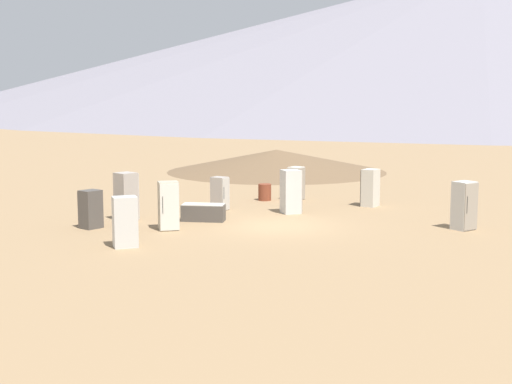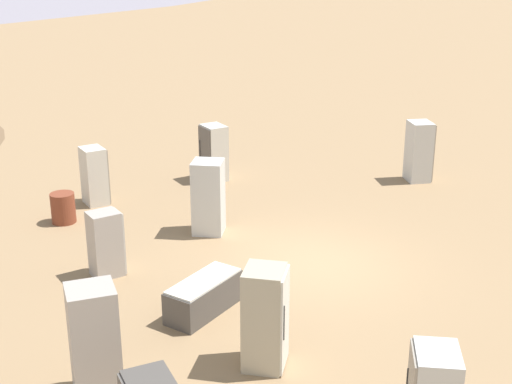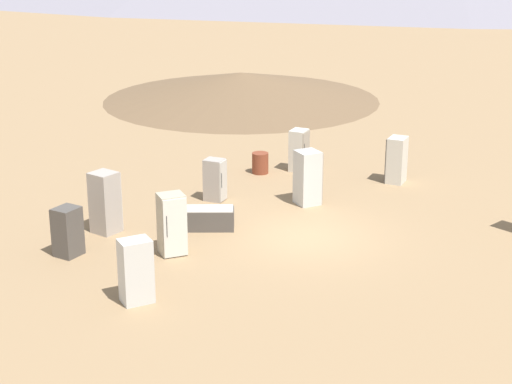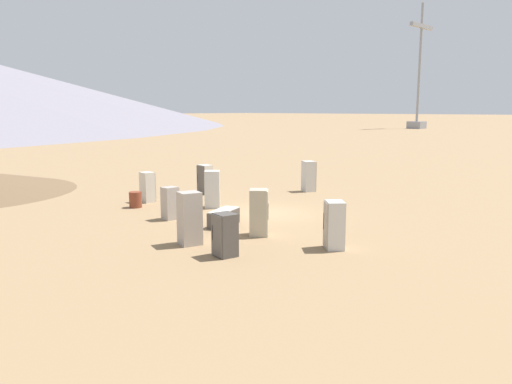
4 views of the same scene
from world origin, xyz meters
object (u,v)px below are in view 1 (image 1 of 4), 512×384
object	(u,v)px
discarded_fridge_0	(169,206)
discarded_fridge_1	(464,206)
discarded_fridge_3	(220,194)
rusty_barrel	(265,192)
discarded_fridge_8	(291,192)
discarded_fridge_6	(203,212)
discarded_fridge_4	(90,209)
discarded_fridge_5	(125,222)
discarded_fridge_7	(126,196)
discarded_fridge_9	(296,183)
discarded_fridge_2	(370,188)

from	to	relation	value
discarded_fridge_0	discarded_fridge_1	size ratio (longest dim) A/B	1.00
discarded_fridge_0	discarded_fridge_3	bearing A→B (deg)	-124.23
rusty_barrel	discarded_fridge_8	bearing A→B (deg)	133.89
discarded_fridge_3	discarded_fridge_6	bearing A→B (deg)	20.23
discarded_fridge_4	discarded_fridge_8	xyz separation A→B (m)	(-5.29, -6.67, 0.20)
discarded_fridge_1	discarded_fridge_5	xyz separation A→B (m)	(9.34, 8.39, -0.06)
discarded_fridge_6	discarded_fridge_7	xyz separation A→B (m)	(2.85, 1.27, 0.62)
discarded_fridge_9	discarded_fridge_6	bearing A→B (deg)	-2.36
discarded_fridge_2	discarded_fridge_6	bearing A→B (deg)	150.79
discarded_fridge_6	discarded_fridge_9	size ratio (longest dim) A/B	1.15
discarded_fridge_0	discarded_fridge_1	distance (m)	11.10
discarded_fridge_0	discarded_fridge_5	size ratio (longest dim) A/B	1.07
discarded_fridge_0	discarded_fridge_1	bearing A→B (deg)	166.19
discarded_fridge_1	discarded_fridge_5	distance (m)	12.56
discarded_fridge_9	rusty_barrel	size ratio (longest dim) A/B	2.02
discarded_fridge_2	discarded_fridge_4	bearing A→B (deg)	148.31
discarded_fridge_1	discarded_fridge_9	xyz separation A→B (m)	(8.73, -3.99, -0.11)
discarded_fridge_2	discarded_fridge_3	bearing A→B (deg)	132.30
discarded_fridge_8	rusty_barrel	size ratio (longest dim) A/B	2.35
discarded_fridge_8	discarded_fridge_1	bearing A→B (deg)	41.03
discarded_fridge_0	discarded_fridge_5	distance (m)	3.24
discarded_fridge_7	discarded_fridge_8	world-z (taller)	discarded_fridge_7
discarded_fridge_5	discarded_fridge_9	size ratio (longest dim) A/B	1.06
discarded_fridge_1	discarded_fridge_4	size ratio (longest dim) A/B	1.25
discarded_fridge_4	discarded_fridge_1	bearing A→B (deg)	-51.63
discarded_fridge_3	discarded_fridge_4	world-z (taller)	discarded_fridge_3
discarded_fridge_8	discarded_fridge_7	bearing A→B (deg)	-94.01
discarded_fridge_9	discarded_fridge_7	bearing A→B (deg)	-19.38
discarded_fridge_8	discarded_fridge_9	xyz separation A→B (m)	(1.40, -3.60, -0.13)
discarded_fridge_3	discarded_fridge_9	size ratio (longest dim) A/B	0.91
discarded_fridge_2	discarded_fridge_4	world-z (taller)	discarded_fridge_2
discarded_fridge_0	rusty_barrel	size ratio (longest dim) A/B	2.30
discarded_fridge_0	discarded_fridge_2	world-z (taller)	discarded_fridge_0
discarded_fridge_4	discarded_fridge_8	world-z (taller)	discarded_fridge_8
discarded_fridge_4	discarded_fridge_9	world-z (taller)	discarded_fridge_9
discarded_fridge_5	rusty_barrel	size ratio (longest dim) A/B	2.15
discarded_fridge_1	discarded_fridge_7	size ratio (longest dim) A/B	0.94
discarded_fridge_2	discarded_fridge_3	size ratio (longest dim) A/B	1.16
discarded_fridge_4	rusty_barrel	size ratio (longest dim) A/B	1.84
discarded_fridge_1	discarded_fridge_5	bearing A→B (deg)	-20.47
discarded_fridge_8	discarded_fridge_5	bearing A→B (deg)	-58.87
discarded_fridge_1	rusty_barrel	distance (m)	10.52
discarded_fridge_4	discarded_fridge_2	bearing A→B (deg)	-25.49
discarded_fridge_4	discarded_fridge_6	size ratio (longest dim) A/B	0.79
discarded_fridge_7	discarded_fridge_5	bearing A→B (deg)	-35.63
discarded_fridge_3	discarded_fridge_0	bearing A→B (deg)	11.06
discarded_fridge_0	rusty_barrel	bearing A→B (deg)	-130.27
discarded_fridge_5	discarded_fridge_7	world-z (taller)	discarded_fridge_7
discarded_fridge_3	rusty_barrel	distance (m)	3.54
discarded_fridge_3	discarded_fridge_6	world-z (taller)	discarded_fridge_3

